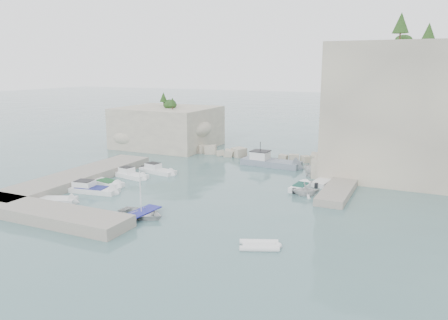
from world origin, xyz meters
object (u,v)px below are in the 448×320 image
at_px(motorboat_a, 158,173).
at_px(tender_east_b, 301,189).
at_px(motorboat_c, 107,185).
at_px(work_boat, 271,166).
at_px(motorboat_d, 92,192).
at_px(inflatable_dinghy, 259,247).
at_px(motorboat_e, 56,203).
at_px(motorboat_b, 131,177).
at_px(tender_east_d, 322,177).
at_px(rowboat, 141,217).
at_px(tender_east_a, 306,196).
at_px(tender_east_c, 324,184).

distance_m(motorboat_a, tender_east_b, 19.64).
bearing_deg(motorboat_a, motorboat_c, -94.97).
xyz_separation_m(motorboat_a, work_boat, (12.44, 10.61, 0.00)).
relative_size(motorboat_d, tender_east_b, 1.51).
bearing_deg(inflatable_dinghy, motorboat_e, 153.28).
height_order(tender_east_b, work_boat, work_boat).
relative_size(motorboat_c, tender_east_b, 1.07).
bearing_deg(motorboat_e, inflatable_dinghy, -27.44).
height_order(motorboat_b, inflatable_dinghy, motorboat_b).
bearing_deg(motorboat_d, tender_east_d, 30.41).
height_order(motorboat_c, tender_east_d, tender_east_d).
bearing_deg(motorboat_a, motorboat_e, -88.67).
xyz_separation_m(motorboat_c, rowboat, (10.45, -7.59, 0.00)).
bearing_deg(inflatable_dinghy, tender_east_d, 68.59).
bearing_deg(motorboat_b, motorboat_a, 73.21).
height_order(motorboat_a, work_boat, work_boat).
xyz_separation_m(motorboat_b, tender_east_b, (21.47, 3.92, 0.00)).
relative_size(motorboat_a, tender_east_a, 1.93).
relative_size(tender_east_a, work_boat, 0.33).
distance_m(tender_east_b, work_boat, 12.44).
bearing_deg(motorboat_d, rowboat, -32.73).
bearing_deg(motorboat_e, tender_east_d, 21.71).
relative_size(rowboat, inflatable_dinghy, 1.41).
distance_m(motorboat_c, work_boat, 23.48).
xyz_separation_m(motorboat_e, inflatable_dinghy, (23.50, -1.73, 0.00)).
xyz_separation_m(motorboat_b, motorboat_c, (-0.25, -4.37, 0.00)).
bearing_deg(motorboat_c, tender_east_c, 38.89).
bearing_deg(motorboat_d, motorboat_b, 81.84).
height_order(rowboat, tender_east_c, rowboat).
height_order(motorboat_a, rowboat, motorboat_a).
relative_size(motorboat_c, motorboat_e, 1.06).
relative_size(motorboat_c, inflatable_dinghy, 1.43).
bearing_deg(motorboat_b, tender_east_d, 36.76).
bearing_deg(tender_east_b, work_boat, 40.07).
bearing_deg(motorboat_e, tender_east_c, 16.37).
xyz_separation_m(tender_east_b, tender_east_d, (1.01, 6.86, 0.00)).
bearing_deg(motorboat_b, motorboat_e, -81.38).
bearing_deg(inflatable_dinghy, tender_east_a, 68.61).
xyz_separation_m(tender_east_b, work_boat, (-7.19, 10.16, 0.00)).
relative_size(motorboat_e, rowboat, 0.96).
height_order(motorboat_a, motorboat_d, same).
xyz_separation_m(motorboat_c, inflatable_dinghy, (23.21, -9.57, 0.00)).
xyz_separation_m(motorboat_e, tender_east_c, (23.91, 19.79, 0.00)).
relative_size(rowboat, tender_east_d, 1.00).
relative_size(motorboat_a, motorboat_b, 1.09).
distance_m(motorboat_e, inflatable_dinghy, 23.57).
height_order(motorboat_a, motorboat_e, motorboat_a).
distance_m(tender_east_a, work_boat, 14.99).
bearing_deg(tender_east_a, tender_east_b, 4.40).
bearing_deg(motorboat_d, tender_east_a, 13.22).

